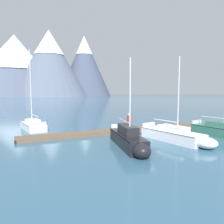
{
  "coord_description": "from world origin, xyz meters",
  "views": [
    {
      "loc": [
        -9.08,
        -16.05,
        4.28
      ],
      "look_at": [
        0.0,
        6.0,
        2.0
      ],
      "focal_mm": 33.22,
      "sensor_mm": 36.0,
      "label": 1
    }
  ],
  "objects_px": {
    "sailboat_second_berth": "(129,139)",
    "person_on_dock": "(129,120)",
    "sailboat_nearest_berth": "(32,125)",
    "sailboat_mid_dock_starboard": "(223,131)",
    "sailboat_mid_dock_port": "(177,135)"
  },
  "relations": [
    {
      "from": "sailboat_nearest_berth",
      "to": "sailboat_mid_dock_port",
      "type": "relative_size",
      "value": 1.25
    },
    {
      "from": "sailboat_nearest_berth",
      "to": "sailboat_second_berth",
      "type": "xyz_separation_m",
      "value": [
        6.72,
        -11.61,
        0.16
      ]
    },
    {
      "from": "sailboat_second_berth",
      "to": "sailboat_mid_dock_port",
      "type": "height_order",
      "value": "sailboat_mid_dock_port"
    },
    {
      "from": "sailboat_second_berth",
      "to": "sailboat_mid_dock_starboard",
      "type": "height_order",
      "value": "sailboat_mid_dock_starboard"
    },
    {
      "from": "sailboat_mid_dock_port",
      "to": "sailboat_mid_dock_starboard",
      "type": "distance_m",
      "value": 5.54
    },
    {
      "from": "sailboat_second_berth",
      "to": "sailboat_nearest_berth",
      "type": "bearing_deg",
      "value": 120.07
    },
    {
      "from": "sailboat_mid_dock_port",
      "to": "person_on_dock",
      "type": "height_order",
      "value": "sailboat_mid_dock_port"
    },
    {
      "from": "sailboat_mid_dock_port",
      "to": "sailboat_mid_dock_starboard",
      "type": "bearing_deg",
      "value": 0.05
    },
    {
      "from": "sailboat_second_berth",
      "to": "sailboat_mid_dock_starboard",
      "type": "distance_m",
      "value": 10.25
    },
    {
      "from": "person_on_dock",
      "to": "sailboat_mid_dock_port",
      "type": "bearing_deg",
      "value": -72.85
    },
    {
      "from": "sailboat_mid_dock_port",
      "to": "person_on_dock",
      "type": "bearing_deg",
      "value": 107.15
    },
    {
      "from": "sailboat_second_berth",
      "to": "person_on_dock",
      "type": "height_order",
      "value": "sailboat_second_berth"
    },
    {
      "from": "sailboat_mid_dock_port",
      "to": "sailboat_mid_dock_starboard",
      "type": "relative_size",
      "value": 0.94
    },
    {
      "from": "sailboat_mid_dock_port",
      "to": "person_on_dock",
      "type": "distance_m",
      "value": 5.96
    },
    {
      "from": "sailboat_mid_dock_port",
      "to": "person_on_dock",
      "type": "xyz_separation_m",
      "value": [
        -1.75,
        5.66,
        0.7
      ]
    }
  ]
}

